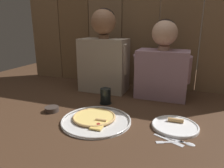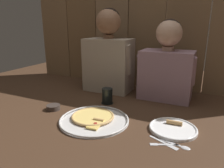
% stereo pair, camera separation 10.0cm
% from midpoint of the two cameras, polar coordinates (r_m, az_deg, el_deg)
% --- Properties ---
extents(ground_plane, '(3.20, 3.20, 0.00)m').
position_cam_midpoint_polar(ground_plane, '(1.23, -3.38, -9.42)').
color(ground_plane, '#422B1C').
extents(pizza_tray, '(0.39, 0.39, 0.03)m').
position_cam_midpoint_polar(pizza_tray, '(1.20, -6.97, -9.61)').
color(pizza_tray, silver).
rests_on(pizza_tray, ground).
extents(dinner_plate, '(0.24, 0.24, 0.03)m').
position_cam_midpoint_polar(dinner_plate, '(1.16, 14.48, -11.08)').
color(dinner_plate, white).
rests_on(dinner_plate, ground).
extents(drinking_glass, '(0.08, 0.08, 0.11)m').
position_cam_midpoint_polar(drinking_glass, '(1.43, -3.80, -3.33)').
color(drinking_glass, black).
rests_on(drinking_glass, ground).
extents(dipping_bowl, '(0.09, 0.09, 0.03)m').
position_cam_midpoint_polar(dipping_bowl, '(1.38, -18.20, -6.54)').
color(dipping_bowl, '#3D332D').
rests_on(dipping_bowl, ground).
extents(table_fork, '(0.13, 0.07, 0.01)m').
position_cam_midpoint_polar(table_fork, '(1.02, 12.37, -15.29)').
color(table_fork, silver).
rests_on(table_fork, ground).
extents(table_knife, '(0.15, 0.08, 0.01)m').
position_cam_midpoint_polar(table_knife, '(1.04, 12.46, -14.77)').
color(table_knife, silver).
rests_on(table_knife, ground).
extents(table_spoon, '(0.14, 0.05, 0.01)m').
position_cam_midpoint_polar(table_spoon, '(1.04, 16.76, -15.11)').
color(table_spoon, silver).
rests_on(table_spoon, ground).
extents(diner_left, '(0.41, 0.22, 0.65)m').
position_cam_midpoint_polar(diner_left, '(1.67, -4.00, 8.25)').
color(diner_left, '#B2A38E').
rests_on(diner_left, ground).
extents(diner_right, '(0.40, 0.23, 0.56)m').
position_cam_midpoint_polar(diner_right, '(1.55, 11.88, 5.45)').
color(diner_right, gray).
rests_on(diner_right, ground).
extents(wooden_backdrop_wall, '(2.19, 0.03, 1.15)m').
position_cam_midpoint_polar(wooden_backdrop_wall, '(1.81, 6.20, 17.60)').
color(wooden_backdrop_wall, brown).
rests_on(wooden_backdrop_wall, ground).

